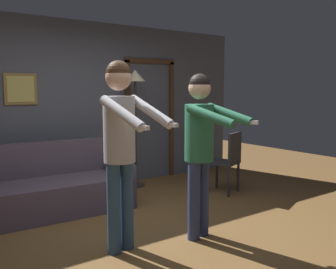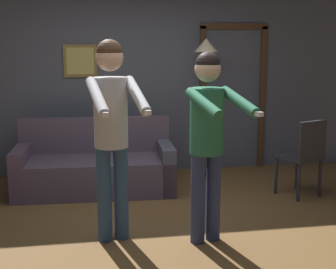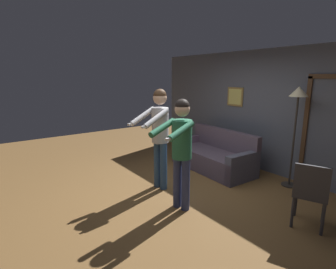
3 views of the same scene
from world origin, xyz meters
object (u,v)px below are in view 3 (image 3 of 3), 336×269
(person_standing_right, at_px, (181,144))
(dining_chair_distant, at_px, (311,192))
(torchiere_lamp, at_px, (297,105))
(person_standing_left, at_px, (159,129))
(couch, at_px, (214,157))

(person_standing_right, relative_size, dining_chair_distant, 1.85)
(torchiere_lamp, distance_m, person_standing_left, 2.50)
(dining_chair_distant, bearing_deg, person_standing_left, -158.97)
(person_standing_left, bearing_deg, person_standing_right, -12.07)
(person_standing_left, distance_m, person_standing_right, 0.85)
(couch, height_order, person_standing_left, person_standing_left)
(couch, bearing_deg, person_standing_left, -85.00)
(torchiere_lamp, bearing_deg, person_standing_left, -123.88)
(dining_chair_distant, bearing_deg, person_standing_right, -143.97)
(torchiere_lamp, relative_size, person_standing_left, 1.02)
(person_standing_left, bearing_deg, torchiere_lamp, 56.12)
(person_standing_right, xyz_separation_m, dining_chair_distant, (1.45, 1.06, -0.52))
(person_standing_left, relative_size, person_standing_right, 1.06)
(couch, distance_m, dining_chair_distant, 2.53)
(person_standing_right, bearing_deg, dining_chair_distant, 36.03)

